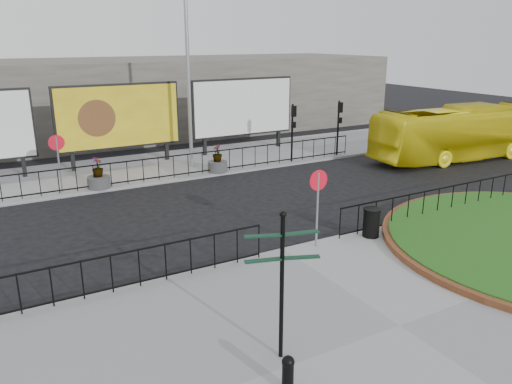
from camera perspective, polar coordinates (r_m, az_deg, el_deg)
ground at (r=15.65m, az=2.99°, el=-6.82°), size 90.00×90.00×0.00m
pavement_near at (r=12.19m, az=16.03°, el=-14.70°), size 30.00×10.00×0.12m
pavement_far at (r=26.03m, az=-11.23°, el=2.87°), size 44.00×6.00×0.12m
railing_near_left at (r=13.17m, az=-19.22°, el=-9.47°), size 10.00×0.10×1.10m
railing_near_right at (r=19.28m, az=20.10°, el=-1.05°), size 9.00×0.10×1.10m
railing_far at (r=23.74m, az=-6.95°, el=3.22°), size 18.00×0.10×1.10m
speed_sign_far at (r=22.08m, az=-21.74°, el=4.36°), size 0.64×0.07×2.47m
speed_sign_near at (r=15.20m, az=7.09°, el=0.06°), size 0.64×0.07×2.47m
billboard_mid at (r=26.05m, az=-15.40°, el=8.30°), size 6.20×0.31×4.10m
billboard_right at (r=28.53m, az=-1.51°, el=9.64°), size 6.20×0.31×4.10m
lamp_post at (r=24.86m, az=-7.75°, el=13.52°), size 0.74×0.18×9.23m
signal_pole_a at (r=26.02m, az=4.25°, el=7.74°), size 0.22×0.26×3.00m
signal_pole_b at (r=27.77m, az=9.47°, el=8.16°), size 0.22×0.26×3.00m
building_backdrop at (r=35.12m, az=-16.74°, el=10.20°), size 40.00×10.00×5.00m
fingerpost_sign at (r=9.81m, az=2.99°, el=-9.10°), size 1.46×0.67×3.16m
bollard at (r=9.71m, az=3.67°, el=-19.85°), size 0.24×0.24×0.74m
litter_bin at (r=16.73m, az=13.05°, el=-3.40°), size 0.58×0.58×0.96m
bus at (r=29.19m, az=22.27°, el=6.26°), size 10.60×3.41×2.90m
planter_a at (r=22.62m, az=-17.56°, el=1.55°), size 0.97×0.97×1.36m
planter_c at (r=24.32m, az=-4.42°, el=3.38°), size 0.96×0.96×1.35m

